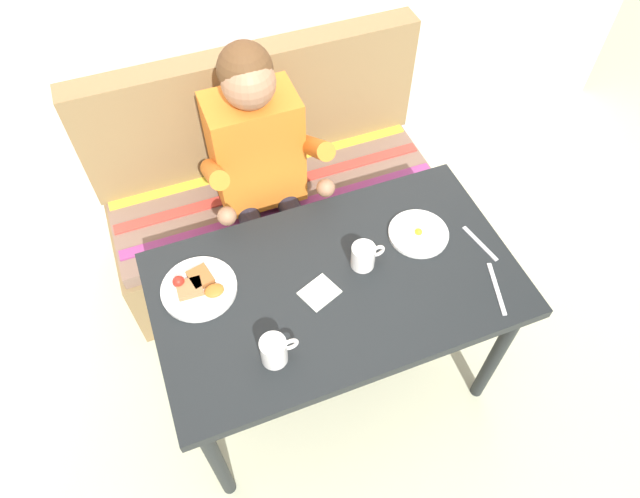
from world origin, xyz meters
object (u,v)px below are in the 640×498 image
object	(u,v)px
table	(336,295)
napkin	(319,293)
plate_eggs	(418,233)
coffee_mug	(364,256)
coffee_mug_second	(274,350)
couch	(272,199)
plate_breakfast	(198,287)
fork	(480,243)
knife	(497,288)
person	(261,165)

from	to	relation	value
table	napkin	world-z (taller)	napkin
plate_eggs	napkin	world-z (taller)	plate_eggs
coffee_mug	coffee_mug_second	xyz separation A→B (m)	(-0.38, -0.22, 0.00)
plate_eggs	coffee_mug_second	size ratio (longest dim) A/B	1.78
couch	plate_breakfast	distance (m)	0.87
plate_breakfast	fork	xyz separation A→B (m)	(0.95, -0.17, -0.01)
coffee_mug_second	knife	xyz separation A→B (m)	(0.75, -0.03, -0.05)
plate_eggs	coffee_mug_second	distance (m)	0.67
coffee_mug_second	coffee_mug	bearing A→B (deg)	30.11
couch	coffee_mug	xyz separation A→B (m)	(0.11, -0.73, 0.45)
coffee_mug	coffee_mug_second	size ratio (longest dim) A/B	1.00
napkin	coffee_mug	bearing A→B (deg)	17.16
knife	napkin	bearing A→B (deg)	177.34
coffee_mug_second	napkin	size ratio (longest dim) A/B	1.03
couch	napkin	size ratio (longest dim) A/B	12.59
coffee_mug	coffee_mug_second	bearing A→B (deg)	-149.89
coffee_mug	coffee_mug_second	world-z (taller)	coffee_mug_second
plate_breakfast	fork	world-z (taller)	plate_breakfast
coffee_mug	fork	xyz separation A→B (m)	(0.41, -0.07, -0.04)
fork	coffee_mug	bearing A→B (deg)	159.79
couch	knife	distance (m)	1.16
table	coffee_mug_second	xyz separation A→B (m)	(-0.27, -0.19, 0.13)
coffee_mug	knife	size ratio (longest dim) A/B	0.59
coffee_mug	coffee_mug_second	distance (m)	0.44
table	fork	size ratio (longest dim) A/B	7.06
plate_breakfast	coffee_mug	xyz separation A→B (m)	(0.54, -0.10, 0.03)
coffee_mug	napkin	xyz separation A→B (m)	(-0.18, -0.05, -0.04)
person	fork	distance (m)	0.86
plate_breakfast	knife	bearing A→B (deg)	-20.88
fork	knife	distance (m)	0.19
fork	knife	bearing A→B (deg)	-114.82
plate_eggs	coffee_mug_second	xyz separation A→B (m)	(-0.61, -0.27, 0.04)
fork	plate_eggs	bearing A→B (deg)	137.34
couch	plate_breakfast	bearing A→B (deg)	-124.13
coffee_mug_second	table	bearing A→B (deg)	34.70
table	plate_eggs	distance (m)	0.36
napkin	knife	size ratio (longest dim) A/B	0.57
coffee_mug_second	napkin	xyz separation A→B (m)	(0.20, 0.17, -0.05)
couch	coffee_mug	world-z (taller)	couch
knife	coffee_mug_second	bearing A→B (deg)	-165.13
coffee_mug_second	plate_breakfast	bearing A→B (deg)	116.05
plate_breakfast	napkin	distance (m)	0.39
table	plate_eggs	size ratio (longest dim) A/B	5.73
couch	napkin	distance (m)	0.89
table	knife	size ratio (longest dim) A/B	6.00
plate_eggs	fork	distance (m)	0.21
coffee_mug	knife	world-z (taller)	coffee_mug
coffee_mug	knife	distance (m)	0.44
plate_eggs	fork	world-z (taller)	plate_eggs
table	plate_breakfast	xyz separation A→B (m)	(-0.43, 0.13, 0.10)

